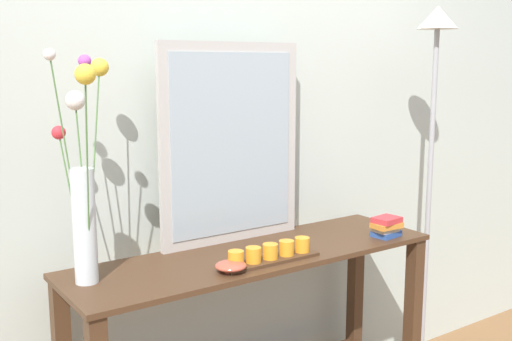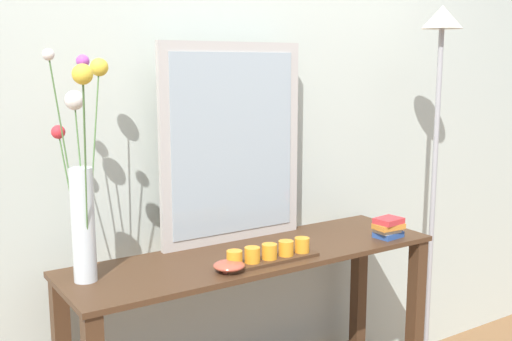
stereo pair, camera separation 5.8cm
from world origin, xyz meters
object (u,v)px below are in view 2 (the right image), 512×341
Objects in this scene: console_table at (256,333)px; decorative_bowl at (229,266)px; floor_lamp at (436,139)px; book_stack at (388,228)px; tall_vase_left at (82,184)px; mirror_leaning at (232,144)px; candle_tray at (269,254)px.

console_table is 0.43m from decorative_bowl.
decorative_bowl is at bearing -173.79° from floor_lamp.
book_stack is at bearing -13.58° from console_table.
floor_lamp is at bearing -2.18° from tall_vase_left.
candle_tray is at bearing -95.70° from mirror_leaning.
tall_vase_left reaches higher than candle_tray.
floor_lamp is (0.97, -0.01, 0.70)m from console_table.
console_table is 0.91m from tall_vase_left.
floor_lamp is at bearing 16.95° from book_stack.
mirror_leaning is 1.05× the size of tall_vase_left.
console_table is 13.39× the size of decorative_bowl.
mirror_leaning is at bearing 57.00° from decorative_bowl.
book_stack is at bearing -1.27° from candle_tray.
candle_tray is 2.92× the size of book_stack.
mirror_leaning is at bearing 168.52° from floor_lamp.
console_table is 1.86× the size of mirror_leaning.
candle_tray is at bearing -100.08° from console_table.
tall_vase_left is 0.56m from decorative_bowl.
mirror_leaning reaches higher than book_stack.
decorative_bowl reaches higher than console_table.
decorative_bowl is 0.76m from book_stack.
mirror_leaning is 0.73m from book_stack.
book_stack reaches higher than console_table.
tall_vase_left is at bearing 177.82° from floor_lamp.
decorative_bowl is at bearing -23.34° from tall_vase_left.
candle_tray is at bearing -173.57° from floor_lamp.
tall_vase_left is 0.42× the size of floor_lamp.
candle_tray is at bearing -15.68° from tall_vase_left.
book_stack is (0.56, -0.14, 0.37)m from console_table.
console_table is 1.95× the size of tall_vase_left.
tall_vase_left is 1.93× the size of candle_tray.
tall_vase_left is at bearing 171.19° from book_stack.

